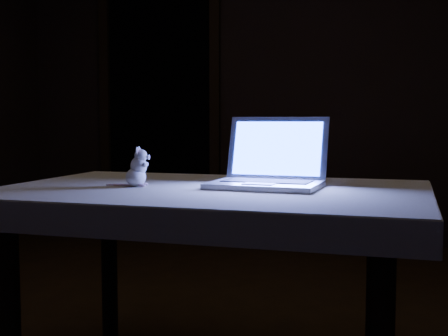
% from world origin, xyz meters
% --- Properties ---
extents(back_wall, '(4.50, 0.04, 2.60)m').
position_xyz_m(back_wall, '(0.00, 2.50, 1.30)').
color(back_wall, black).
rests_on(back_wall, ground).
extents(doorway, '(1.06, 0.36, 2.13)m').
position_xyz_m(doorway, '(-1.10, 2.50, 1.06)').
color(doorway, black).
rests_on(doorway, back_wall).
extents(table, '(1.37, 0.91, 0.72)m').
position_xyz_m(table, '(0.17, -0.28, 0.36)').
color(table, black).
rests_on(table, floor).
extents(tablecloth, '(1.54, 1.12, 0.09)m').
position_xyz_m(tablecloth, '(0.12, -0.28, 0.68)').
color(tablecloth, beige).
rests_on(tablecloth, table).
extents(laptop, '(0.39, 0.35, 0.25)m').
position_xyz_m(laptop, '(0.35, -0.24, 0.85)').
color(laptop, '#B8B8BC').
rests_on(laptop, tablecloth).
extents(plush_mouse, '(0.12, 0.12, 0.14)m').
position_xyz_m(plush_mouse, '(-0.09, -0.33, 0.79)').
color(plush_mouse, silver).
rests_on(plush_mouse, tablecloth).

